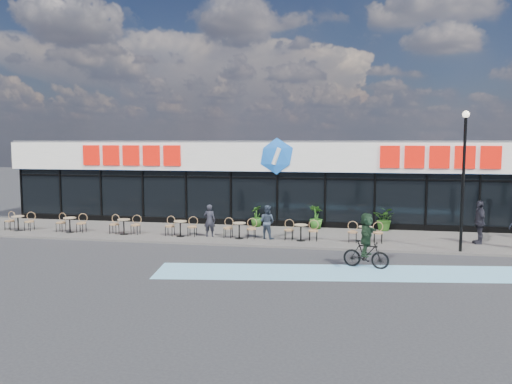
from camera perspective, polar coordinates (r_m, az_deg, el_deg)
ground at (r=19.71m, az=-0.46°, el=-7.56°), size 120.00×120.00×0.00m
sidewalk at (r=24.03m, az=1.59°, el=-5.01°), size 44.00×5.00×0.10m
bike_lane at (r=17.91m, az=11.42°, el=-9.02°), size 14.17×4.13×0.01m
building at (r=29.07m, az=3.26°, el=1.42°), size 30.60×6.57×4.75m
lamp_post at (r=21.64m, az=22.65°, el=2.37°), size 0.28×0.28×5.66m
bistro_set_0 at (r=27.80m, az=-25.44°, el=-3.04°), size 1.54×0.62×0.90m
bistro_set_1 at (r=26.24m, az=-20.40°, el=-3.33°), size 1.54×0.62×0.90m
bistro_set_2 at (r=24.91m, az=-14.77°, el=-3.63°), size 1.54×0.62×0.90m
bistro_set_3 at (r=23.85m, az=-8.58°, el=-3.92°), size 1.54×0.62×0.90m
bistro_set_4 at (r=23.09m, az=-1.88°, el=-4.18°), size 1.54×0.62×0.90m
bistro_set_5 at (r=22.66m, az=5.17°, el=-4.39°), size 1.54×0.62×0.90m
bistro_set_6 at (r=22.58m, az=12.39°, el=-4.54°), size 1.54×0.62×0.90m
potted_plant_left at (r=26.23m, az=0.06°, el=-2.77°), size 0.79×0.79×1.10m
potted_plant_mid at (r=25.72m, az=6.88°, el=-2.86°), size 0.86×0.86×1.21m
potted_plant_right at (r=25.79m, az=14.53°, el=-2.99°), size 1.35×1.28×1.20m
patron_left at (r=23.49m, az=-5.33°, el=-3.26°), size 0.56×0.38×1.53m
patron_right at (r=22.93m, az=1.27°, el=-3.44°), size 0.91×0.82×1.55m
pedestrian_a at (r=23.86m, az=24.17°, el=-3.16°), size 0.52×1.13×1.90m
cyclist_a at (r=18.46m, az=12.49°, el=-5.69°), size 1.72×1.52×2.02m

